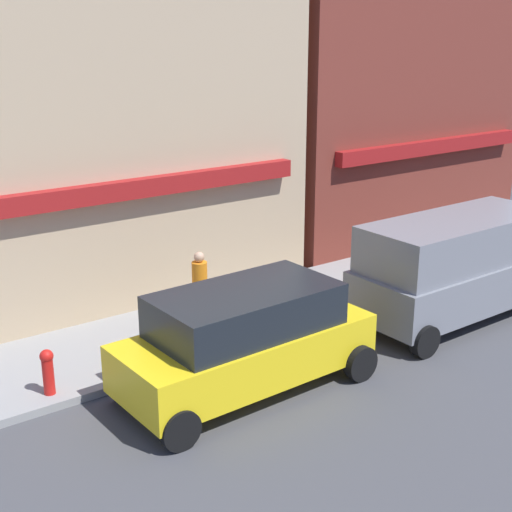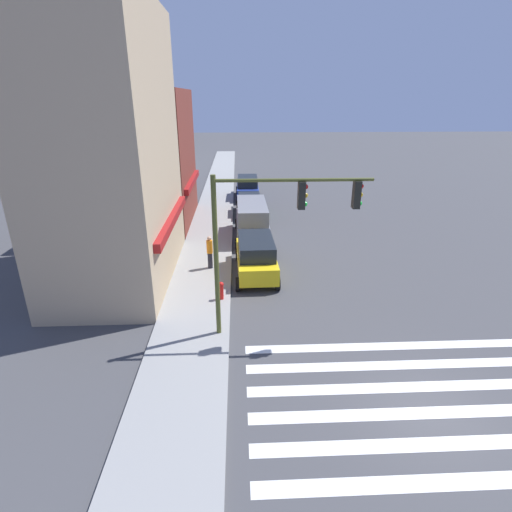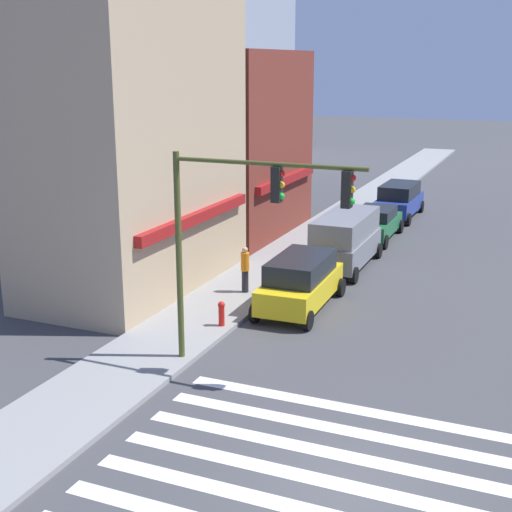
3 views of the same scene
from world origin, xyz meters
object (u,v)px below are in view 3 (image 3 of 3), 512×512
object	(u,v)px
suv_blue	(399,200)
pedestrian_orange_vest	(245,269)
van_grey	(345,239)
suv_yellow	(301,281)
fire_hydrant	(221,312)
sedan_green	(376,222)
traffic_signal	(243,217)

from	to	relation	value
suv_blue	pedestrian_orange_vest	distance (m)	16.50
suv_blue	van_grey	bearing A→B (deg)	-179.03
suv_yellow	fire_hydrant	bearing A→B (deg)	149.23
sedan_green	pedestrian_orange_vest	bearing A→B (deg)	166.85
suv_yellow	suv_blue	distance (m)	16.87
pedestrian_orange_vest	van_grey	bearing A→B (deg)	-146.49
suv_yellow	pedestrian_orange_vest	bearing A→B (deg)	75.69
traffic_signal	van_grey	world-z (taller)	traffic_signal
suv_yellow	suv_blue	xyz separation A→B (m)	(16.87, 0.00, 0.00)
van_grey	fire_hydrant	bearing A→B (deg)	168.72
pedestrian_orange_vest	sedan_green	bearing A→B (deg)	-134.26
suv_yellow	fire_hydrant	xyz separation A→B (m)	(-3.03, 1.70, -0.42)
sedan_green	pedestrian_orange_vest	size ratio (longest dim) A/B	2.50
traffic_signal	sedan_green	distance (m)	17.51
van_grey	fire_hydrant	distance (m)	8.98
suv_yellow	van_grey	world-z (taller)	van_grey
van_grey	suv_blue	xyz separation A→B (m)	(11.11, 0.00, -0.25)
suv_yellow	sedan_green	size ratio (longest dim) A/B	1.07
suv_yellow	pedestrian_orange_vest	xyz separation A→B (m)	(0.55, 2.41, 0.04)
traffic_signal	fire_hydrant	size ratio (longest dim) A/B	7.41
van_grey	pedestrian_orange_vest	size ratio (longest dim) A/B	2.83
suv_yellow	suv_blue	size ratio (longest dim) A/B	1.00
suv_yellow	pedestrian_orange_vest	size ratio (longest dim) A/B	2.68
traffic_signal	suv_yellow	size ratio (longest dim) A/B	1.32
suv_yellow	sedan_green	world-z (taller)	suv_yellow
traffic_signal	pedestrian_orange_vest	world-z (taller)	traffic_signal
suv_blue	fire_hydrant	xyz separation A→B (m)	(-19.89, 1.70, -0.42)
pedestrian_orange_vest	fire_hydrant	world-z (taller)	pedestrian_orange_vest
traffic_signal	suv_yellow	world-z (taller)	traffic_signal
traffic_signal	pedestrian_orange_vest	size ratio (longest dim) A/B	3.53
fire_hydrant	van_grey	bearing A→B (deg)	-10.95
traffic_signal	sedan_green	size ratio (longest dim) A/B	1.41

